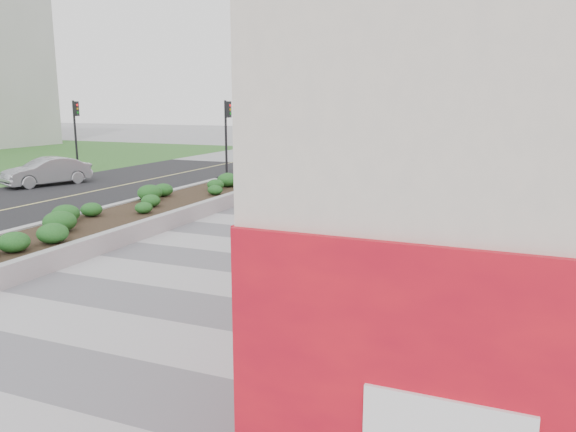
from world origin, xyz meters
name	(u,v)px	position (x,y,z in m)	size (l,w,h in m)	color
ground	(117,338)	(0.00, 0.00, 0.00)	(160.00, 160.00, 0.00)	gray
walkway	(204,287)	(0.00, 3.00, 0.01)	(8.00, 36.00, 0.01)	#A8A8AD
building	(548,108)	(6.98, 8.98, 3.98)	(6.04, 24.08, 8.00)	beige
planter	(121,217)	(-5.50, 7.00, 0.42)	(3.00, 18.00, 0.90)	#9E9EA0
traffic_signal_near	(227,130)	(-7.23, 17.50, 2.76)	(0.33, 0.28, 4.20)	black
traffic_signal_far	(76,127)	(-16.43, 17.00, 2.76)	(0.33, 0.28, 4.20)	black
distant_bldg_north_l	(413,45)	(-5.00, 55.00, 10.00)	(16.00, 12.00, 20.00)	#ADAAA3
manhole_cover	(224,290)	(0.50, 3.00, 0.00)	(0.44, 0.44, 0.01)	#595654
skateboarder	(268,204)	(-1.24, 9.27, 0.77)	(0.55, 0.74, 1.52)	beige
car_silver	(47,171)	(-15.50, 13.77, 0.69)	(1.46, 4.20, 1.38)	#A1A2A8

